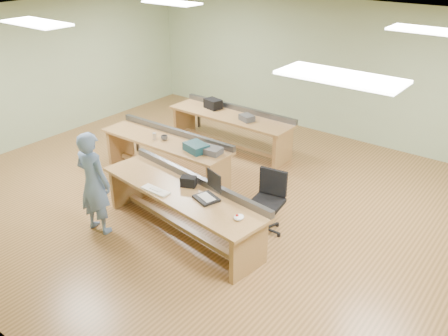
{
  "coord_description": "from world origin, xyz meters",
  "views": [
    {
      "loc": [
        4.3,
        -5.68,
        4.19
      ],
      "look_at": [
        0.41,
        -0.6,
        1.02
      ],
      "focal_mm": 38.0,
      "sensor_mm": 36.0,
      "label": 1
    }
  ],
  "objects_px": {
    "laptop_base": "(206,198)",
    "mug": "(164,138)",
    "workbench_back": "(231,123)",
    "task_chair": "(268,210)",
    "parts_bin_teal": "(196,147)",
    "drinks_can": "(154,136)",
    "parts_bin_grey": "(210,150)",
    "camera_bag": "(189,181)",
    "person": "(94,183)",
    "workbench_front": "(183,201)",
    "workbench_mid": "(167,149)"
  },
  "relations": [
    {
      "from": "workbench_front",
      "to": "task_chair",
      "type": "bearing_deg",
      "value": 46.92
    },
    {
      "from": "person",
      "to": "mug",
      "type": "bearing_deg",
      "value": -82.72
    },
    {
      "from": "workbench_front",
      "to": "mug",
      "type": "distance_m",
      "value": 1.97
    },
    {
      "from": "mug",
      "to": "drinks_can",
      "type": "height_order",
      "value": "drinks_can"
    },
    {
      "from": "mug",
      "to": "camera_bag",
      "type": "bearing_deg",
      "value": -34.86
    },
    {
      "from": "person",
      "to": "drinks_can",
      "type": "relative_size",
      "value": 12.33
    },
    {
      "from": "parts_bin_grey",
      "to": "mug",
      "type": "bearing_deg",
      "value": -176.41
    },
    {
      "from": "parts_bin_teal",
      "to": "drinks_can",
      "type": "height_order",
      "value": "parts_bin_teal"
    },
    {
      "from": "drinks_can",
      "to": "parts_bin_grey",
      "type": "bearing_deg",
      "value": 7.71
    },
    {
      "from": "task_chair",
      "to": "parts_bin_teal",
      "type": "xyz_separation_m",
      "value": [
        -1.75,
        0.36,
        0.46
      ]
    },
    {
      "from": "laptop_base",
      "to": "drinks_can",
      "type": "relative_size",
      "value": 2.57
    },
    {
      "from": "workbench_mid",
      "to": "task_chair",
      "type": "bearing_deg",
      "value": -10.27
    },
    {
      "from": "person",
      "to": "task_chair",
      "type": "bearing_deg",
      "value": -148.04
    },
    {
      "from": "drinks_can",
      "to": "mug",
      "type": "bearing_deg",
      "value": 31.27
    },
    {
      "from": "workbench_back",
      "to": "laptop_base",
      "type": "xyz_separation_m",
      "value": [
        1.86,
        -3.1,
        0.21
      ]
    },
    {
      "from": "workbench_back",
      "to": "parts_bin_grey",
      "type": "xyz_separation_m",
      "value": [
        0.88,
        -1.81,
        0.25
      ]
    },
    {
      "from": "person",
      "to": "laptop_base",
      "type": "xyz_separation_m",
      "value": [
        1.58,
        0.75,
        -0.06
      ]
    },
    {
      "from": "camera_bag",
      "to": "drinks_can",
      "type": "distance_m",
      "value": 1.96
    },
    {
      "from": "workbench_mid",
      "to": "mug",
      "type": "height_order",
      "value": "workbench_mid"
    },
    {
      "from": "laptop_base",
      "to": "task_chair",
      "type": "xyz_separation_m",
      "value": [
        0.52,
        0.84,
        -0.41
      ]
    },
    {
      "from": "workbench_front",
      "to": "laptop_base",
      "type": "distance_m",
      "value": 0.52
    },
    {
      "from": "laptop_base",
      "to": "task_chair",
      "type": "relative_size",
      "value": 0.35
    },
    {
      "from": "parts_bin_grey",
      "to": "camera_bag",
      "type": "bearing_deg",
      "value": -66.19
    },
    {
      "from": "workbench_front",
      "to": "parts_bin_grey",
      "type": "xyz_separation_m",
      "value": [
        -0.5,
        1.28,
        0.25
      ]
    },
    {
      "from": "workbench_front",
      "to": "camera_bag",
      "type": "bearing_deg",
      "value": 97.72
    },
    {
      "from": "laptop_base",
      "to": "parts_bin_grey",
      "type": "xyz_separation_m",
      "value": [
        -0.98,
        1.29,
        0.04
      ]
    },
    {
      "from": "camera_bag",
      "to": "mug",
      "type": "height_order",
      "value": "camera_bag"
    },
    {
      "from": "task_chair",
      "to": "mug",
      "type": "bearing_deg",
      "value": 162.69
    },
    {
      "from": "parts_bin_grey",
      "to": "person",
      "type": "bearing_deg",
      "value": -106.54
    },
    {
      "from": "workbench_front",
      "to": "drinks_can",
      "type": "bearing_deg",
      "value": 153.96
    },
    {
      "from": "camera_bag",
      "to": "drinks_can",
      "type": "height_order",
      "value": "camera_bag"
    },
    {
      "from": "workbench_mid",
      "to": "camera_bag",
      "type": "relative_size",
      "value": 11.94
    },
    {
      "from": "task_chair",
      "to": "mug",
      "type": "height_order",
      "value": "task_chair"
    },
    {
      "from": "parts_bin_teal",
      "to": "parts_bin_grey",
      "type": "distance_m",
      "value": 0.26
    },
    {
      "from": "person",
      "to": "mug",
      "type": "relative_size",
      "value": 13.62
    },
    {
      "from": "laptop_base",
      "to": "workbench_back",
      "type": "bearing_deg",
      "value": 139.37
    },
    {
      "from": "parts_bin_teal",
      "to": "workbench_back",
      "type": "bearing_deg",
      "value": 108.61
    },
    {
      "from": "workbench_back",
      "to": "person",
      "type": "relative_size",
      "value": 1.72
    },
    {
      "from": "task_chair",
      "to": "mug",
      "type": "distance_m",
      "value": 2.6
    },
    {
      "from": "parts_bin_teal",
      "to": "mug",
      "type": "distance_m",
      "value": 0.79
    },
    {
      "from": "task_chair",
      "to": "parts_bin_teal",
      "type": "height_order",
      "value": "task_chair"
    },
    {
      "from": "laptop_base",
      "to": "mug",
      "type": "bearing_deg",
      "value": 167.09
    },
    {
      "from": "workbench_back",
      "to": "camera_bag",
      "type": "relative_size",
      "value": 12.36
    },
    {
      "from": "workbench_back",
      "to": "camera_bag",
      "type": "height_order",
      "value": "camera_bag"
    },
    {
      "from": "camera_bag",
      "to": "task_chair",
      "type": "height_order",
      "value": "task_chair"
    },
    {
      "from": "workbench_front",
      "to": "parts_bin_grey",
      "type": "height_order",
      "value": "parts_bin_grey"
    },
    {
      "from": "parts_bin_grey",
      "to": "drinks_can",
      "type": "distance_m",
      "value": 1.21
    },
    {
      "from": "person",
      "to": "laptop_base",
      "type": "relative_size",
      "value": 4.79
    },
    {
      "from": "laptop_base",
      "to": "parts_bin_grey",
      "type": "distance_m",
      "value": 1.62
    },
    {
      "from": "task_chair",
      "to": "drinks_can",
      "type": "distance_m",
      "value": 2.75
    }
  ]
}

